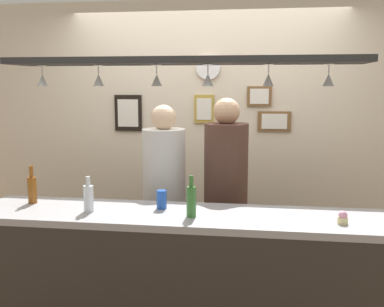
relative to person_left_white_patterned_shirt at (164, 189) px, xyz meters
The scene contains 21 objects.
back_wall 0.85m from the person_left_white_patterned_shirt, 71.06° to the left, with size 4.40×0.06×2.60m, color beige.
bar_counter 0.95m from the person_left_white_patterned_shirt, 73.12° to the right, with size 2.70×0.55×1.03m.
overhead_glass_rack 1.19m from the person_left_white_patterned_shirt, 68.21° to the right, with size 2.20×0.36×0.04m, color black.
hanging_wineglass_far_left 1.28m from the person_left_white_patterned_shirt, 132.27° to the right, with size 0.07×0.07×0.13m.
hanging_wineglass_left 1.13m from the person_left_white_patterned_shirt, 111.83° to the right, with size 0.07×0.07×0.13m.
hanging_wineglass_center_left 1.07m from the person_left_white_patterned_shirt, 81.83° to the right, with size 0.07×0.07×0.13m.
hanging_wineglass_center 1.18m from the person_left_white_patterned_shirt, 58.67° to the right, with size 0.07×0.07×0.13m.
hanging_wineglass_center_right 1.33m from the person_left_white_patterned_shirt, 39.54° to the right, with size 0.07×0.07×0.13m.
hanging_wineglass_right 1.55m from the person_left_white_patterned_shirt, 28.70° to the right, with size 0.07×0.07×0.13m.
person_left_white_patterned_shirt is the anchor object (origin of this frame).
person_right_brown_shirt 0.49m from the person_left_white_patterned_shirt, ahead, with size 0.34×0.34×1.74m.
bottle_soda_clear 0.83m from the person_left_white_patterned_shirt, 114.50° to the right, with size 0.06×0.06×0.23m.
bottle_beer_amber_tall 1.01m from the person_left_white_patterned_shirt, 143.30° to the right, with size 0.06×0.06×0.26m.
bottle_beer_green_import 0.84m from the person_left_white_patterned_shirt, 66.86° to the right, with size 0.06×0.06×0.26m.
drink_can 0.62m from the person_left_white_patterned_shirt, 79.94° to the right, with size 0.07×0.07×0.12m, color #1E4CB2.
cupcake 1.46m from the person_left_white_patterned_shirt, 32.39° to the right, with size 0.06×0.06×0.08m.
picture_frame_caricature 1.03m from the person_left_white_patterned_shirt, 124.58° to the left, with size 0.26×0.02×0.34m.
picture_frame_crest 0.96m from the person_left_white_patterned_shirt, 71.64° to the left, with size 0.18×0.02×0.26m.
picture_frame_lower_pair 1.23m from the person_left_white_patterned_shirt, 38.96° to the left, with size 0.30×0.02×0.18m.
picture_frame_upper_small 1.25m from the person_left_white_patterned_shirt, 43.87° to the left, with size 0.22×0.02×0.18m.
wall_clock 1.23m from the person_left_white_patterned_shirt, 68.81° to the left, with size 0.22×0.22×0.03m, color white.
Camera 1 is at (0.45, -3.07, 1.84)m, focal length 41.87 mm.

